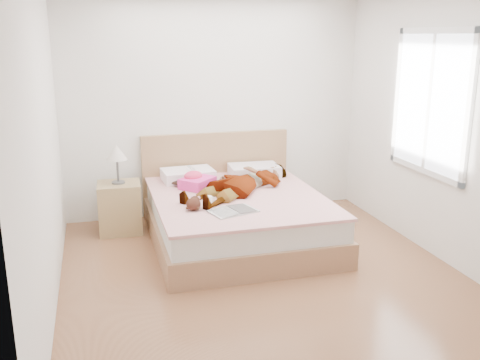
# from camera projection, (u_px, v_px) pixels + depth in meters

# --- Properties ---
(ground) EXTENTS (4.00, 4.00, 0.00)m
(ground) POSITION_uv_depth(u_px,v_px,m) (265.00, 278.00, 4.87)
(ground) COLOR #4C2C17
(ground) RESTS_ON ground
(woman) EXTENTS (1.66, 1.49, 0.22)m
(woman) POSITION_uv_depth(u_px,v_px,m) (243.00, 179.00, 5.81)
(woman) COLOR silver
(woman) RESTS_ON bed
(hair) EXTENTS (0.51, 0.59, 0.08)m
(hair) POSITION_uv_depth(u_px,v_px,m) (185.00, 179.00, 6.11)
(hair) COLOR black
(hair) RESTS_ON bed
(phone) EXTENTS (0.09, 0.10, 0.05)m
(phone) POSITION_uv_depth(u_px,v_px,m) (191.00, 168.00, 6.04)
(phone) COLOR silver
(phone) RESTS_ON bed
(room_shell) EXTENTS (4.00, 4.00, 4.00)m
(room_shell) POSITION_uv_depth(u_px,v_px,m) (430.00, 103.00, 5.21)
(room_shell) COLOR white
(room_shell) RESTS_ON ground
(bed) EXTENTS (1.80, 2.08, 1.00)m
(bed) POSITION_uv_depth(u_px,v_px,m) (235.00, 214.00, 5.76)
(bed) COLOR brown
(bed) RESTS_ON ground
(towel) EXTENTS (0.45, 0.45, 0.19)m
(towel) POSITION_uv_depth(u_px,v_px,m) (196.00, 181.00, 5.87)
(towel) COLOR #FF45A9
(towel) RESTS_ON bed
(magazine) EXTENTS (0.50, 0.40, 0.03)m
(magazine) POSITION_uv_depth(u_px,v_px,m) (233.00, 211.00, 5.08)
(magazine) COLOR silver
(magazine) RESTS_ON bed
(coffee_mug) EXTENTS (0.13, 0.11, 0.10)m
(coffee_mug) POSITION_uv_depth(u_px,v_px,m) (208.00, 201.00, 5.26)
(coffee_mug) COLOR white
(coffee_mug) RESTS_ON bed
(plush_toy) EXTENTS (0.19, 0.24, 0.12)m
(plush_toy) POSITION_uv_depth(u_px,v_px,m) (194.00, 203.00, 5.14)
(plush_toy) COLOR black
(plush_toy) RESTS_ON bed
(nightstand) EXTENTS (0.48, 0.43, 0.99)m
(nightstand) POSITION_uv_depth(u_px,v_px,m) (120.00, 204.00, 5.93)
(nightstand) COLOR brown
(nightstand) RESTS_ON ground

